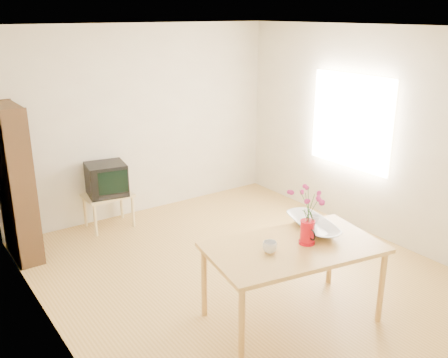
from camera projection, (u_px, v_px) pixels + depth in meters
room at (243, 158)px, 5.14m from camera, size 4.50×4.50×4.50m
table at (294, 253)px, 4.49m from camera, size 1.68×1.14×0.75m
tv_stand at (108, 200)px, 6.57m from camera, size 0.60×0.45×0.46m
bookshelf at (17, 189)px, 5.63m from camera, size 0.28×0.70×1.80m
pitcher at (307, 233)px, 4.48m from camera, size 0.15×0.22×0.23m
flowers at (309, 203)px, 4.38m from camera, size 0.26×0.26×0.36m
mug at (270, 247)px, 4.33m from camera, size 0.15×0.15×0.10m
bowl at (314, 207)px, 4.74m from camera, size 0.58×0.58×0.45m
teacup_a at (311, 212)px, 4.74m from camera, size 0.09×0.09×0.06m
teacup_b at (315, 210)px, 4.80m from camera, size 0.09×0.09×0.07m
television at (106, 179)px, 6.48m from camera, size 0.55×0.52×0.42m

